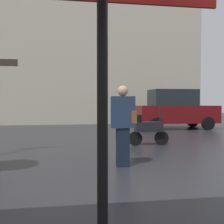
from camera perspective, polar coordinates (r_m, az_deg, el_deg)
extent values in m
cylinder|color=black|center=(1.92, -2.09, -2.15)|extent=(0.08, 0.08, 2.52)
cube|color=black|center=(5.78, 2.36, -7.64)|extent=(0.28, 0.18, 0.85)
cube|color=#1E2D47|center=(5.70, 2.37, -0.02)|extent=(0.51, 0.23, 0.69)
sphere|color=tan|center=(5.70, 2.37, 4.61)|extent=(0.23, 0.23, 0.23)
cube|color=brown|center=(5.75, 4.59, -1.03)|extent=(0.12, 0.24, 0.28)
cylinder|color=black|center=(8.82, 10.74, -5.58)|extent=(0.46, 0.09, 0.46)
cylinder|color=black|center=(8.57, 5.08, -5.78)|extent=(0.46, 0.09, 0.46)
cube|color=black|center=(8.64, 7.96, -3.19)|extent=(0.89, 0.32, 0.32)
cube|color=black|center=(8.51, 5.38, -1.36)|extent=(0.28, 0.28, 0.24)
cylinder|color=black|center=(8.74, 10.50, -0.84)|extent=(0.06, 0.06, 0.55)
cube|color=#590C0F|center=(14.36, 13.74, -0.44)|extent=(4.19, 1.74, 0.90)
cube|color=black|center=(14.27, 12.99, 3.06)|extent=(2.31, 1.60, 0.84)
cylinder|color=black|center=(15.73, 17.12, -1.91)|extent=(0.66, 0.18, 0.66)
cylinder|color=black|center=(14.19, 20.17, -2.37)|extent=(0.66, 0.18, 0.66)
cylinder|color=black|center=(14.76, 7.53, -2.09)|extent=(0.66, 0.18, 0.66)
cylinder|color=black|center=(13.10, 9.65, -2.63)|extent=(0.66, 0.18, 0.66)
cube|color=#33281E|center=(7.51, -21.98, 9.95)|extent=(0.56, 0.04, 0.18)
cube|color=#B2A893|center=(18.78, -7.45, 19.61)|extent=(16.49, 2.29, 14.13)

